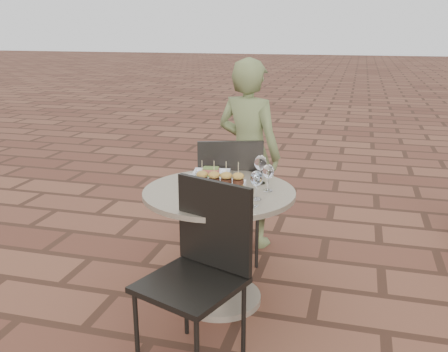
% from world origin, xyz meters
% --- Properties ---
extents(ground, '(60.00, 60.00, 0.00)m').
position_xyz_m(ground, '(0.00, 0.00, 0.00)').
color(ground, brown).
rests_on(ground, ground).
extents(cafe_table, '(0.90, 0.90, 0.73)m').
position_xyz_m(cafe_table, '(-0.17, 0.10, 0.48)').
color(cafe_table, gray).
rests_on(cafe_table, ground).
extents(chair_far, '(0.56, 0.56, 0.93)m').
position_xyz_m(chair_far, '(-0.24, 0.63, 0.55)').
color(chair_far, black).
rests_on(chair_far, ground).
extents(chair_near, '(0.57, 0.57, 0.93)m').
position_xyz_m(chair_near, '(-0.10, -0.45, 0.55)').
color(chair_near, black).
rests_on(chair_near, ground).
extents(diner, '(0.61, 0.50, 1.45)m').
position_xyz_m(diner, '(-0.19, 1.03, 0.72)').
color(diner, '#545C32').
rests_on(diner, ground).
extents(plate_salmon, '(0.27, 0.27, 0.06)m').
position_xyz_m(plate_salmon, '(-0.29, 0.34, 0.75)').
color(plate_salmon, white).
rests_on(plate_salmon, cafe_table).
extents(plate_sliders, '(0.30, 0.30, 0.18)m').
position_xyz_m(plate_sliders, '(-0.16, 0.09, 0.77)').
color(plate_sliders, white).
rests_on(plate_sliders, cafe_table).
extents(plate_tuna, '(0.34, 0.34, 0.03)m').
position_xyz_m(plate_tuna, '(-0.12, -0.13, 0.75)').
color(plate_tuna, white).
rests_on(plate_tuna, cafe_table).
extents(wine_glass_right, '(0.07, 0.07, 0.17)m').
position_xyz_m(wine_glass_right, '(0.08, -0.01, 0.85)').
color(wine_glass_right, white).
rests_on(wine_glass_right, cafe_table).
extents(wine_glass_mid, '(0.08, 0.08, 0.18)m').
position_xyz_m(wine_glass_mid, '(0.04, 0.30, 0.86)').
color(wine_glass_mid, white).
rests_on(wine_glass_mid, cafe_table).
extents(wine_glass_far, '(0.07, 0.07, 0.16)m').
position_xyz_m(wine_glass_far, '(0.11, 0.16, 0.84)').
color(wine_glass_far, white).
rests_on(wine_glass_far, cafe_table).
extents(steel_ramekin, '(0.07, 0.07, 0.04)m').
position_xyz_m(steel_ramekin, '(-0.38, 0.23, 0.75)').
color(steel_ramekin, silver).
rests_on(steel_ramekin, cafe_table).
extents(cutlery_set, '(0.14, 0.19, 0.00)m').
position_xyz_m(cutlery_set, '(0.06, -0.17, 0.73)').
color(cutlery_set, silver).
rests_on(cutlery_set, cafe_table).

